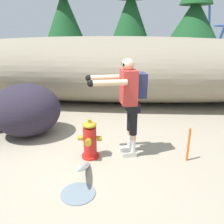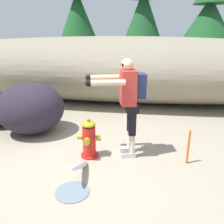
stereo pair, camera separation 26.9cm
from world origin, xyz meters
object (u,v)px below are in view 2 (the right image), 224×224
Objects in this scene: fire_hydrant at (89,140)px; boulder_mid at (31,108)px; survey_stake at (188,147)px; utility_worker at (128,96)px.

fire_hydrant is 0.50× the size of boulder_mid.
survey_stake is (1.68, 0.02, -0.02)m from fire_hydrant.
utility_worker is 2.31m from boulder_mid.
utility_worker is at bearing -17.63° from boulder_mid.
fire_hydrant is at bearing -29.67° from boulder_mid.
boulder_mid is (-2.14, 0.68, -0.53)m from utility_worker.
fire_hydrant is at bearing 0.38° from utility_worker.
survey_stake is at bearing 157.65° from utility_worker.
boulder_mid is 3.28m from survey_stake.
fire_hydrant is 1.02m from utility_worker.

